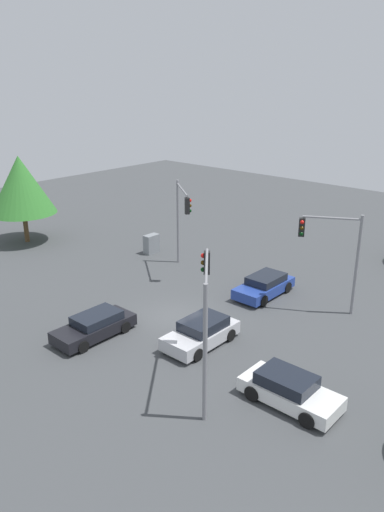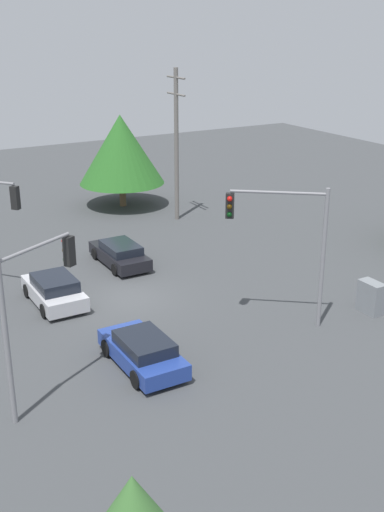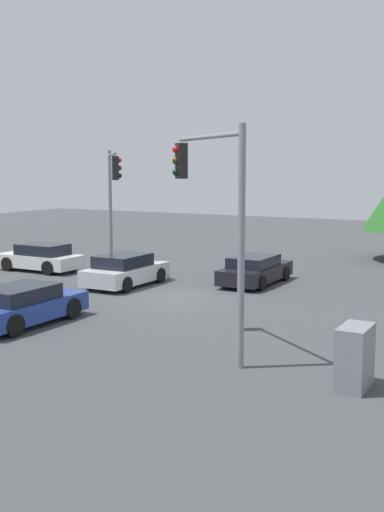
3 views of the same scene
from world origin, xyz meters
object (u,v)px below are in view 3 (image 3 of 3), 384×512
object	(u,v)px
sedan_silver	(125,271)
traffic_signal_cross	(213,199)
sedan_dark	(255,270)
sedan_white	(41,258)
sedan_blue	(23,305)
traffic_signal_main	(112,187)
electrical_cabinet	(355,357)

from	to	relation	value
sedan_silver	traffic_signal_cross	bearing A→B (deg)	-41.77
sedan_dark	sedan_white	world-z (taller)	sedan_white
sedan_blue	sedan_silver	bearing A→B (deg)	98.14
sedan_dark	traffic_signal_main	xyz separation A→B (m)	(0.13, -7.44, 3.48)
sedan_white	electrical_cabinet	size ratio (longest dim) A/B	2.87
sedan_silver	electrical_cabinet	bearing A→B (deg)	-33.81
sedan_dark	sedan_blue	bearing A→B (deg)	-109.47
sedan_silver	traffic_signal_main	xyz separation A→B (m)	(-2.98, -2.76, 3.43)
sedan_dark	sedan_white	xyz separation A→B (m)	(1.81, -10.61, 0.04)
traffic_signal_main	sedan_silver	bearing A→B (deg)	3.34
sedan_blue	sedan_dark	bearing A→B (deg)	70.53
sedan_silver	traffic_signal_main	size ratio (longest dim) A/B	0.71
sedan_white	electrical_cabinet	world-z (taller)	electrical_cabinet
sedan_dark	sedan_blue	size ratio (longest dim) A/B	1.02
sedan_white	traffic_signal_cross	distance (m)	16.37
sedan_dark	electrical_cabinet	bearing A→B (deg)	-56.76
sedan_white	sedan_silver	distance (m)	6.07
sedan_white	electrical_cabinet	distance (m)	20.19
sedan_blue	traffic_signal_main	distance (m)	11.41
sedan_dark	electrical_cabinet	distance (m)	13.31
sedan_dark	sedan_blue	world-z (taller)	sedan_blue
sedan_dark	electrical_cabinet	size ratio (longest dim) A/B	3.02
traffic_signal_cross	traffic_signal_main	bearing A→B (deg)	-5.41
sedan_white	traffic_signal_cross	size ratio (longest dim) A/B	0.69
sedan_blue	sedan_white	size ratio (longest dim) A/B	1.03
sedan_white	sedan_dark	bearing A→B (deg)	-80.30
sedan_white	sedan_blue	bearing A→B (deg)	-140.74
sedan_blue	sedan_silver	world-z (taller)	sedan_silver
sedan_blue	sedan_silver	xyz separation A→B (m)	(-7.22, -1.03, 0.03)
sedan_silver	sedan_white	bearing A→B (deg)	167.67
sedan_dark	traffic_signal_cross	bearing A→B (deg)	-72.94
sedan_dark	traffic_signal_main	distance (m)	8.22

